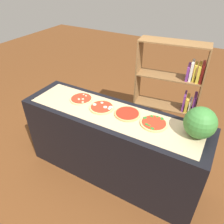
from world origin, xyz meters
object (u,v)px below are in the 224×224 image
pizza_plain_2 (127,114)px  bookshelf (175,95)px  watermelon (200,123)px  pizza_mozzarella_1 (102,107)px  pizza_spinach_3 (154,123)px  pizza_mushroom_0 (81,99)px

pizza_plain_2 → bookshelf: bookshelf is taller
pizza_plain_2 → watermelon: 0.74m
pizza_mozzarella_1 → pizza_spinach_3: bearing=0.9°
pizza_spinach_3 → watermelon: 0.44m
pizza_mushroom_0 → pizza_mozzarella_1: size_ratio=0.97×
pizza_plain_2 → watermelon: bearing=1.9°
pizza_plain_2 → bookshelf: (0.24, 1.09, -0.25)m
watermelon → bookshelf: (-0.48, 1.07, -0.38)m
pizza_mushroom_0 → pizza_plain_2: pizza_mushroom_0 is taller
pizza_plain_2 → watermelon: size_ratio=0.92×
pizza_mushroom_0 → watermelon: bearing=0.7°
pizza_spinach_3 → bookshelf: bookshelf is taller
pizza_spinach_3 → bookshelf: bearing=93.3°
pizza_mushroom_0 → pizza_plain_2: size_ratio=0.98×
pizza_spinach_3 → pizza_mushroom_0: bearing=178.5°
pizza_mozzarella_1 → bookshelf: bookshelf is taller
pizza_mushroom_0 → watermelon: 1.34m
pizza_mozzarella_1 → pizza_spinach_3: size_ratio=1.02×
pizza_mozzarella_1 → pizza_plain_2: 0.31m
pizza_spinach_3 → bookshelf: size_ratio=0.19×
bookshelf → pizza_spinach_3: bearing=-86.7°
pizza_spinach_3 → watermelon: bearing=5.6°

